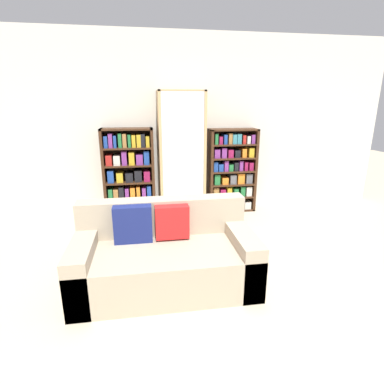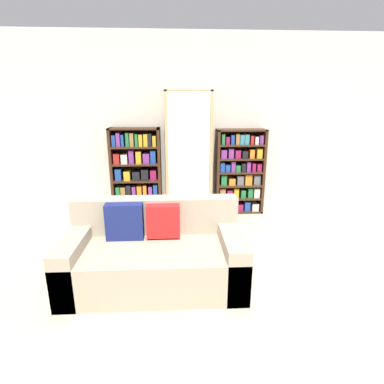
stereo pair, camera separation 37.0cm
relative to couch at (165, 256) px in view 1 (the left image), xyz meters
name	(u,v)px [view 1 (the left image)]	position (x,y,z in m)	size (l,w,h in m)	color
ground_plane	(218,310)	(0.41, -0.50, -0.28)	(16.00, 16.00, 0.00)	beige
wall_back	(180,126)	(0.41, 2.15, 1.07)	(6.75, 0.06, 2.70)	silver
couch	(165,256)	(0.00, 0.00, 0.00)	(1.66, 0.85, 0.77)	tan
bookshelf_left	(129,174)	(-0.39, 1.94, 0.38)	(0.76, 0.32, 1.34)	#3D2314
display_cabinet	(182,155)	(0.41, 1.93, 0.65)	(0.69, 0.36, 1.87)	tan
bookshelf_right	(231,171)	(1.21, 1.94, 0.36)	(0.75, 0.32, 1.31)	#3D2314
wine_bottle	(225,228)	(0.84, 0.88, -0.14)	(0.09, 0.09, 0.34)	#143819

